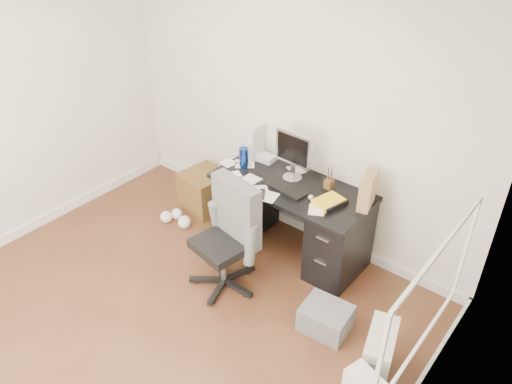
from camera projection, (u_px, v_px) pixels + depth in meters
ground at (142, 333)px, 4.10m from camera, size 4.00×4.00×0.00m
room_shell at (116, 156)px, 3.20m from camera, size 4.02×4.02×2.71m
desk at (290, 216)px, 4.80m from camera, size 1.50×0.70×0.75m
loose_papers at (271, 180)px, 4.68m from camera, size 1.10×0.60×0.00m
lcd_monitor at (293, 156)px, 4.57m from camera, size 0.39×0.23×0.48m
keyboard at (285, 188)px, 4.54m from camera, size 0.45×0.20×0.02m
computer_mouse at (311, 198)px, 4.38m from camera, size 0.07×0.07×0.06m
travel_mug at (244, 158)px, 4.84m from camera, size 0.09×0.09×0.20m
white_binder at (258, 141)px, 4.99m from camera, size 0.16×0.30×0.34m
magazine_file at (368, 190)px, 4.25m from camera, size 0.19×0.29×0.31m
pen_cup at (330, 178)px, 4.50m from camera, size 0.10×0.10×0.22m
yellow_book at (329, 202)px, 4.33m from camera, size 0.26×0.30×0.04m
paper_remote at (264, 195)px, 4.46m from camera, size 0.28×0.24×0.02m
office_chair at (222, 239)px, 4.31m from camera, size 0.67×0.67×1.03m
pc_tower at (379, 355)px, 3.65m from camera, size 0.31×0.47×0.43m
wicker_basket at (205, 191)px, 5.50m from camera, size 0.49×0.49×0.44m
desk_printer at (326, 318)px, 4.09m from camera, size 0.41×0.35×0.23m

